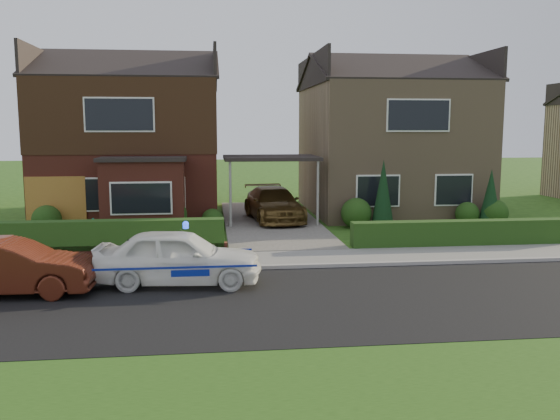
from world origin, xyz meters
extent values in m
plane|color=#234712|center=(0.00, 0.00, 0.00)|extent=(120.00, 120.00, 0.00)
cube|color=black|center=(0.00, 0.00, 0.00)|extent=(60.00, 6.00, 0.02)
cube|color=#9E9993|center=(0.00, 3.05, 0.06)|extent=(60.00, 0.16, 0.12)
cube|color=slate|center=(0.00, 4.10, 0.05)|extent=(60.00, 2.00, 0.10)
cube|color=#234712|center=(0.00, -5.00, 0.00)|extent=(60.00, 4.00, 0.01)
cube|color=#666059|center=(0.00, 11.00, 0.06)|extent=(3.80, 12.00, 0.12)
cube|color=brown|center=(-5.80, 14.00, 2.90)|extent=(7.20, 8.00, 5.80)
cube|color=white|center=(-7.38, 9.98, 1.40)|extent=(1.80, 0.08, 1.30)
cube|color=white|center=(-4.22, 9.98, 1.40)|extent=(1.60, 0.08, 1.30)
cube|color=white|center=(-5.80, 9.98, 4.40)|extent=(2.60, 0.08, 1.30)
cube|color=black|center=(-5.80, 14.00, 4.35)|extent=(7.26, 8.06, 2.90)
cube|color=brown|center=(-4.94, 9.30, 1.35)|extent=(3.00, 1.40, 2.70)
cube|color=black|center=(-4.94, 9.30, 2.77)|extent=(3.20, 1.60, 0.14)
cube|color=#967A5C|center=(5.80, 14.00, 2.90)|extent=(7.20, 8.00, 5.80)
cube|color=white|center=(4.22, 9.98, 1.40)|extent=(1.80, 0.08, 1.30)
cube|color=white|center=(7.38, 9.98, 1.40)|extent=(1.60, 0.08, 1.30)
cube|color=white|center=(5.80, 9.98, 4.40)|extent=(2.60, 0.08, 1.30)
cube|color=black|center=(0.00, 11.00, 2.70)|extent=(3.80, 3.00, 0.14)
cylinder|color=gray|center=(-1.70, 9.60, 1.35)|extent=(0.10, 0.10, 2.70)
cylinder|color=gray|center=(1.70, 9.60, 1.35)|extent=(0.10, 0.10, 2.70)
cube|color=#8B5C1E|center=(-8.25, 9.96, 1.05)|extent=(2.20, 0.10, 2.10)
cube|color=brown|center=(-5.80, 5.30, 0.18)|extent=(7.70, 0.25, 0.36)
cube|color=#163410|center=(-5.80, 5.45, 0.00)|extent=(7.50, 0.55, 0.90)
cube|color=#163410|center=(5.80, 5.35, 0.00)|extent=(7.50, 0.55, 0.80)
sphere|color=#163410|center=(-8.50, 9.50, 0.54)|extent=(1.08, 1.08, 1.08)
sphere|color=#163410|center=(-4.00, 9.30, 0.66)|extent=(1.32, 1.32, 1.32)
sphere|color=#163410|center=(-2.40, 9.60, 0.42)|extent=(0.84, 0.84, 0.84)
sphere|color=#163410|center=(3.20, 9.40, 0.60)|extent=(1.20, 1.20, 1.20)
sphere|color=#163410|center=(7.80, 9.50, 0.48)|extent=(0.96, 0.96, 0.96)
sphere|color=#163410|center=(8.80, 9.20, 0.54)|extent=(1.08, 1.08, 1.08)
cone|color=black|center=(4.20, 9.20, 1.30)|extent=(0.90, 0.90, 2.60)
cone|color=black|center=(8.60, 9.20, 1.10)|extent=(0.90, 0.90, 2.20)
imported|color=white|center=(-3.27, 1.69, 0.70)|extent=(2.02, 4.26, 1.41)
sphere|color=#193FF2|center=(-3.06, 1.69, 1.49)|extent=(0.17, 0.17, 0.17)
cube|color=navy|center=(-3.27, 0.85, 0.65)|extent=(3.80, 0.01, 0.05)
cube|color=navy|center=(-3.27, 2.53, 0.65)|extent=(3.80, 0.01, 0.05)
ellipsoid|color=black|center=(-4.43, 1.59, 0.98)|extent=(0.22, 0.17, 0.21)
sphere|color=white|center=(-4.41, 1.53, 0.97)|extent=(0.11, 0.11, 0.11)
sphere|color=black|center=(-4.41, 1.57, 1.12)|extent=(0.13, 0.13, 0.13)
cone|color=black|center=(-4.45, 1.58, 1.19)|extent=(0.04, 0.04, 0.05)
cone|color=black|center=(-4.36, 1.58, 1.19)|extent=(0.04, 0.04, 0.05)
imported|color=brown|center=(0.13, 11.09, 0.79)|extent=(2.43, 4.84, 1.35)
imported|color=#4C1C10|center=(-7.18, 1.20, 0.66)|extent=(1.50, 4.01, 1.31)
imported|color=gray|center=(-6.53, 7.77, 0.40)|extent=(0.42, 0.29, 0.80)
imported|color=gray|center=(-8.82, 8.02, 0.35)|extent=(0.48, 0.44, 0.71)
imported|color=gray|center=(-2.50, 6.00, 0.36)|extent=(0.40, 0.40, 0.71)
camera|label=1|loc=(-2.44, -13.01, 3.94)|focal=38.00mm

